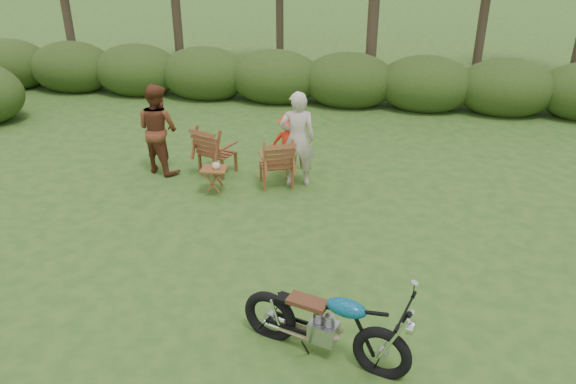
% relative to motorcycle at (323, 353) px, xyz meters
% --- Properties ---
extents(ground, '(80.00, 80.00, 0.00)m').
position_rel_motorcycle_xyz_m(ground, '(-0.54, 0.72, 0.00)').
color(ground, '#274C19').
rests_on(ground, ground).
extents(motorcycle, '(2.09, 1.28, 1.12)m').
position_rel_motorcycle_xyz_m(motorcycle, '(0.00, 0.00, 0.00)').
color(motorcycle, '#0D83B0').
rests_on(motorcycle, ground).
extents(lawn_chair_right, '(0.86, 0.86, 0.97)m').
position_rel_motorcycle_xyz_m(lawn_chair_right, '(-1.44, 4.39, 0.00)').
color(lawn_chair_right, '#5A2F16').
rests_on(lawn_chair_right, ground).
extents(lawn_chair_left, '(0.87, 0.87, 0.99)m').
position_rel_motorcycle_xyz_m(lawn_chair_left, '(-2.69, 4.73, 0.00)').
color(lawn_chair_left, brown).
rests_on(lawn_chair_left, ground).
extents(side_table, '(0.51, 0.44, 0.49)m').
position_rel_motorcycle_xyz_m(side_table, '(-2.48, 3.85, 0.24)').
color(side_table, brown).
rests_on(side_table, ground).
extents(cup, '(0.17, 0.17, 0.11)m').
position_rel_motorcycle_xyz_m(cup, '(-2.44, 3.84, 0.54)').
color(cup, '#F2E6C7').
rests_on(cup, side_table).
extents(adult_a, '(0.73, 0.54, 1.81)m').
position_rel_motorcycle_xyz_m(adult_a, '(-1.06, 4.48, 0.00)').
color(adult_a, '#C1B19F').
rests_on(adult_a, ground).
extents(adult_b, '(1.05, 0.96, 1.77)m').
position_rel_motorcycle_xyz_m(adult_b, '(-3.82, 4.61, 0.00)').
color(adult_b, brown).
rests_on(adult_b, ground).
extents(child, '(0.81, 0.56, 1.14)m').
position_rel_motorcycle_xyz_m(child, '(-1.35, 5.15, 0.00)').
color(child, red).
rests_on(child, ground).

